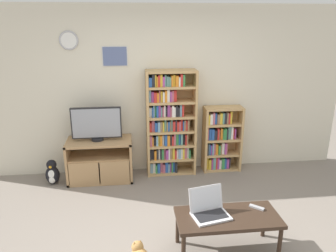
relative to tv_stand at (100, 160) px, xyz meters
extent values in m
plane|color=gray|center=(0.96, -1.80, -0.32)|extent=(18.00, 18.00, 0.00)
cube|color=beige|center=(0.96, 0.32, 0.98)|extent=(5.92, 0.06, 2.60)
torus|color=#B2B2B7|center=(-0.36, 0.28, 1.76)|extent=(0.28, 0.03, 0.28)
cylinder|color=white|center=(-0.36, 0.28, 1.76)|extent=(0.23, 0.02, 0.23)
cube|color=silver|center=(0.29, 0.29, 1.53)|extent=(0.38, 0.01, 0.30)
cube|color=slate|center=(0.29, 0.28, 1.53)|extent=(0.35, 0.02, 0.27)
cube|color=tan|center=(-0.47, 0.02, 0.00)|extent=(0.04, 0.51, 0.64)
cube|color=tan|center=(0.47, 0.02, 0.00)|extent=(0.04, 0.51, 0.64)
cube|color=tan|center=(0.00, 0.02, 0.30)|extent=(0.97, 0.51, 0.04)
cube|color=tan|center=(0.00, 0.02, -0.30)|extent=(0.97, 0.51, 0.04)
cube|color=tan|center=(0.00, 0.02, 0.06)|extent=(0.90, 0.47, 0.04)
cube|color=tan|center=(-0.23, -0.22, -0.11)|extent=(0.43, 0.02, 0.35)
cube|color=tan|center=(0.23, -0.22, -0.11)|extent=(0.43, 0.02, 0.35)
cylinder|color=black|center=(-0.02, 0.02, 0.34)|extent=(0.18, 0.18, 0.04)
cube|color=black|center=(-0.02, 0.02, 0.59)|extent=(0.74, 0.05, 0.47)
cube|color=#9399A3|center=(-0.02, -0.01, 0.59)|extent=(0.70, 0.01, 0.44)
cube|color=tan|center=(0.74, 0.12, 0.51)|extent=(0.04, 0.31, 1.66)
cube|color=tan|center=(1.47, 0.12, 0.51)|extent=(0.04, 0.31, 1.66)
cube|color=tan|center=(1.11, 0.26, 0.51)|extent=(0.77, 0.02, 1.66)
cube|color=tan|center=(1.11, 0.12, -0.30)|extent=(0.69, 0.27, 0.04)
cube|color=tan|center=(1.11, 0.12, -0.07)|extent=(0.69, 0.27, 0.04)
cube|color=tan|center=(1.11, 0.12, 0.16)|extent=(0.69, 0.27, 0.04)
cube|color=tan|center=(1.11, 0.12, 0.39)|extent=(0.69, 0.27, 0.04)
cube|color=tan|center=(1.11, 0.12, 0.62)|extent=(0.69, 0.27, 0.04)
cube|color=tan|center=(1.11, 0.12, 0.86)|extent=(0.69, 0.27, 0.04)
cube|color=tan|center=(1.11, 0.12, 1.09)|extent=(0.69, 0.27, 0.04)
cube|color=tan|center=(1.11, 0.12, 1.32)|extent=(0.69, 0.27, 0.04)
cube|color=#759EB7|center=(0.79, 0.13, -0.20)|extent=(0.04, 0.21, 0.16)
cube|color=white|center=(0.83, 0.14, -0.20)|extent=(0.04, 0.21, 0.16)
cube|color=#388947|center=(0.86, 0.13, -0.22)|extent=(0.02, 0.24, 0.14)
cube|color=#2856A8|center=(0.90, 0.13, -0.20)|extent=(0.04, 0.23, 0.16)
cube|color=#B75B70|center=(0.95, 0.14, -0.20)|extent=(0.04, 0.20, 0.17)
cube|color=#B75B70|center=(0.99, 0.13, -0.21)|extent=(0.03, 0.24, 0.14)
cube|color=#2856A8|center=(1.03, 0.13, -0.19)|extent=(0.04, 0.22, 0.19)
cube|color=#759EB7|center=(1.07, 0.13, -0.21)|extent=(0.03, 0.22, 0.15)
cube|color=#9E4293|center=(1.10, 0.14, -0.19)|extent=(0.02, 0.21, 0.18)
cube|color=#388947|center=(1.12, 0.13, -0.20)|extent=(0.02, 0.24, 0.17)
cube|color=#2856A8|center=(1.15, 0.13, -0.19)|extent=(0.03, 0.22, 0.19)
cube|color=#232328|center=(1.18, 0.13, -0.20)|extent=(0.03, 0.25, 0.17)
cube|color=#232328|center=(0.78, 0.13, 0.03)|extent=(0.02, 0.24, 0.17)
cube|color=#232328|center=(0.81, 0.14, 0.04)|extent=(0.04, 0.20, 0.18)
cube|color=orange|center=(0.85, 0.13, 0.02)|extent=(0.03, 0.25, 0.15)
cube|color=#232328|center=(0.88, 0.13, 0.03)|extent=(0.03, 0.23, 0.16)
cube|color=white|center=(0.91, 0.14, 0.03)|extent=(0.02, 0.21, 0.16)
cube|color=#232328|center=(0.94, 0.13, 0.03)|extent=(0.02, 0.22, 0.16)
cube|color=#388947|center=(0.97, 0.13, 0.03)|extent=(0.03, 0.23, 0.17)
cube|color=#B75B70|center=(1.00, 0.14, 0.04)|extent=(0.02, 0.21, 0.18)
cube|color=#9E4293|center=(1.04, 0.13, 0.02)|extent=(0.04, 0.25, 0.16)
cube|color=white|center=(1.07, 0.13, 0.04)|extent=(0.02, 0.25, 0.19)
cube|color=#93704C|center=(1.10, 0.13, 0.04)|extent=(0.03, 0.23, 0.19)
cube|color=gold|center=(1.14, 0.13, 0.04)|extent=(0.04, 0.24, 0.18)
cube|color=red|center=(1.17, 0.13, 0.02)|extent=(0.03, 0.25, 0.15)
cube|color=white|center=(1.20, 0.13, 0.02)|extent=(0.03, 0.22, 0.15)
cube|color=#759EB7|center=(1.23, 0.13, 0.03)|extent=(0.03, 0.25, 0.17)
cube|color=white|center=(1.27, 0.13, 0.03)|extent=(0.03, 0.23, 0.17)
cube|color=gold|center=(1.30, 0.13, 0.03)|extent=(0.03, 0.24, 0.17)
cube|color=#B75B70|center=(1.33, 0.13, 0.04)|extent=(0.04, 0.22, 0.18)
cube|color=white|center=(1.37, 0.14, 0.04)|extent=(0.03, 0.20, 0.18)
cube|color=#388947|center=(1.40, 0.13, 0.02)|extent=(0.02, 0.24, 0.14)
cube|color=#B75B70|center=(0.78, 0.13, 0.26)|extent=(0.03, 0.24, 0.17)
cube|color=orange|center=(0.82, 0.13, 0.25)|extent=(0.02, 0.23, 0.14)
cube|color=#232328|center=(0.84, 0.14, 0.25)|extent=(0.03, 0.19, 0.14)
cube|color=#759EB7|center=(0.88, 0.13, 0.26)|extent=(0.03, 0.23, 0.16)
cube|color=gold|center=(0.91, 0.13, 0.26)|extent=(0.02, 0.21, 0.17)
cube|color=orange|center=(0.94, 0.13, 0.26)|extent=(0.04, 0.24, 0.16)
cube|color=white|center=(0.98, 0.14, 0.26)|extent=(0.03, 0.20, 0.16)
cube|color=#2856A8|center=(1.02, 0.13, 0.27)|extent=(0.04, 0.24, 0.18)
cube|color=orange|center=(1.06, 0.13, 0.26)|extent=(0.04, 0.25, 0.17)
cube|color=#232328|center=(1.10, 0.13, 0.27)|extent=(0.02, 0.23, 0.18)
cube|color=red|center=(1.12, 0.13, 0.25)|extent=(0.03, 0.24, 0.15)
cube|color=#B75B70|center=(1.16, 0.13, 0.27)|extent=(0.03, 0.23, 0.19)
cube|color=#388947|center=(1.20, 0.14, 0.26)|extent=(0.04, 0.20, 0.17)
cube|color=#2856A8|center=(1.23, 0.14, 0.27)|extent=(0.03, 0.20, 0.18)
cube|color=#5B9389|center=(1.26, 0.13, 0.27)|extent=(0.03, 0.24, 0.18)
cube|color=#232328|center=(1.30, 0.14, 0.26)|extent=(0.03, 0.19, 0.17)
cube|color=red|center=(1.33, 0.12, 0.26)|extent=(0.02, 0.25, 0.16)
cube|color=#93704C|center=(1.36, 0.13, 0.27)|extent=(0.02, 0.24, 0.18)
cube|color=red|center=(0.78, 0.13, 0.48)|extent=(0.03, 0.21, 0.14)
cube|color=#B75B70|center=(0.82, 0.14, 0.49)|extent=(0.04, 0.19, 0.17)
cube|color=#2856A8|center=(0.87, 0.13, 0.48)|extent=(0.04, 0.23, 0.15)
cube|color=#759EB7|center=(0.91, 0.12, 0.49)|extent=(0.04, 0.25, 0.16)
cube|color=#93704C|center=(0.95, 0.13, 0.49)|extent=(0.03, 0.24, 0.16)
cube|color=gold|center=(0.98, 0.13, 0.49)|extent=(0.02, 0.24, 0.15)
cube|color=#5B9389|center=(1.01, 0.14, 0.50)|extent=(0.03, 0.20, 0.18)
cube|color=#93704C|center=(1.04, 0.13, 0.49)|extent=(0.02, 0.23, 0.15)
cube|color=#2856A8|center=(1.06, 0.13, 0.49)|extent=(0.02, 0.22, 0.15)
cube|color=#93704C|center=(1.09, 0.14, 0.49)|extent=(0.02, 0.20, 0.15)
cube|color=#5B9389|center=(1.11, 0.14, 0.50)|extent=(0.02, 0.20, 0.19)
cube|color=red|center=(1.14, 0.13, 0.49)|extent=(0.04, 0.24, 0.16)
cube|color=#232328|center=(1.17, 0.13, 0.50)|extent=(0.02, 0.24, 0.19)
cube|color=red|center=(1.20, 0.13, 0.48)|extent=(0.03, 0.25, 0.15)
cube|color=#B75B70|center=(1.23, 0.13, 0.49)|extent=(0.02, 0.24, 0.16)
cube|color=red|center=(1.26, 0.14, 0.50)|extent=(0.03, 0.20, 0.18)
cube|color=#2856A8|center=(1.29, 0.13, 0.48)|extent=(0.02, 0.22, 0.15)
cube|color=#93704C|center=(1.32, 0.14, 0.49)|extent=(0.03, 0.20, 0.16)
cube|color=red|center=(1.34, 0.13, 0.49)|extent=(0.02, 0.21, 0.16)
cube|color=#93704C|center=(1.37, 0.13, 0.50)|extent=(0.03, 0.23, 0.17)
cube|color=white|center=(0.79, 0.14, 0.72)|extent=(0.04, 0.20, 0.15)
cube|color=#2856A8|center=(0.82, 0.13, 0.72)|extent=(0.02, 0.24, 0.16)
cube|color=#759EB7|center=(0.84, 0.13, 0.73)|extent=(0.02, 0.22, 0.18)
cube|color=#388947|center=(0.86, 0.14, 0.73)|extent=(0.02, 0.20, 0.18)
cube|color=#2856A8|center=(0.89, 0.13, 0.73)|extent=(0.03, 0.24, 0.18)
cube|color=#9E4293|center=(0.92, 0.14, 0.73)|extent=(0.03, 0.20, 0.18)
cube|color=#5B9389|center=(0.95, 0.13, 0.72)|extent=(0.02, 0.21, 0.15)
cube|color=#B75B70|center=(0.98, 0.13, 0.72)|extent=(0.02, 0.22, 0.16)
cube|color=white|center=(1.00, 0.13, 0.73)|extent=(0.02, 0.22, 0.18)
cube|color=#232328|center=(1.03, 0.14, 0.72)|extent=(0.02, 0.19, 0.15)
cube|color=#9E4293|center=(1.06, 0.14, 0.73)|extent=(0.04, 0.21, 0.18)
cube|color=#B75B70|center=(1.09, 0.13, 0.72)|extent=(0.02, 0.23, 0.15)
cube|color=white|center=(1.12, 0.13, 0.73)|extent=(0.03, 0.25, 0.17)
cube|color=white|center=(1.15, 0.12, 0.72)|extent=(0.02, 0.25, 0.15)
cube|color=#232328|center=(1.18, 0.13, 0.73)|extent=(0.03, 0.23, 0.17)
cube|color=#232328|center=(1.22, 0.13, 0.71)|extent=(0.03, 0.24, 0.14)
cube|color=#759EB7|center=(1.25, 0.13, 0.73)|extent=(0.03, 0.22, 0.18)
cube|color=red|center=(1.28, 0.13, 0.73)|extent=(0.03, 0.23, 0.18)
cube|color=#759EB7|center=(0.78, 0.14, 0.97)|extent=(0.03, 0.20, 0.19)
cube|color=#9E4293|center=(0.82, 0.13, 0.95)|extent=(0.04, 0.21, 0.15)
cube|color=red|center=(0.86, 0.12, 0.95)|extent=(0.04, 0.25, 0.15)
cube|color=orange|center=(0.90, 0.13, 0.94)|extent=(0.03, 0.23, 0.14)
cube|color=#B75B70|center=(0.93, 0.14, 0.96)|extent=(0.02, 0.20, 0.17)
cube|color=gold|center=(0.96, 0.14, 0.95)|extent=(0.03, 0.19, 0.16)
cube|color=white|center=(0.99, 0.13, 0.95)|extent=(0.03, 0.24, 0.15)
cube|color=orange|center=(1.02, 0.13, 0.96)|extent=(0.03, 0.24, 0.17)
cube|color=white|center=(1.06, 0.13, 0.97)|extent=(0.04, 0.23, 0.18)
cube|color=#9E4293|center=(1.09, 0.13, 0.95)|extent=(0.02, 0.24, 0.16)
cube|color=#B75B70|center=(1.12, 0.13, 0.96)|extent=(0.03, 0.21, 0.17)
cube|color=red|center=(1.16, 0.14, 0.96)|extent=(0.04, 0.19, 0.17)
cube|color=#2856A8|center=(0.79, 0.13, 1.17)|extent=(0.04, 0.24, 0.14)
cube|color=#232328|center=(0.83, 0.13, 1.19)|extent=(0.04, 0.23, 0.18)
cube|color=gold|center=(0.87, 0.13, 1.19)|extent=(0.02, 0.23, 0.17)
cube|color=orange|center=(0.89, 0.12, 1.18)|extent=(0.02, 0.25, 0.15)
cube|color=red|center=(0.92, 0.13, 1.19)|extent=(0.03, 0.24, 0.17)
cube|color=gold|center=(0.95, 0.13, 1.19)|extent=(0.04, 0.22, 0.18)
cube|color=#9E4293|center=(0.99, 0.13, 1.18)|extent=(0.03, 0.22, 0.15)
cube|color=#5B9389|center=(1.02, 0.14, 1.19)|extent=(0.02, 0.21, 0.17)
cube|color=#5B9389|center=(1.05, 0.14, 1.18)|extent=(0.03, 0.20, 0.15)
cube|color=#5B9389|center=(1.08, 0.13, 1.17)|extent=(0.03, 0.22, 0.14)
cube|color=orange|center=(1.11, 0.12, 1.19)|extent=(0.03, 0.25, 0.16)
cube|color=gold|center=(1.15, 0.14, 1.19)|extent=(0.04, 0.20, 0.17)
cube|color=orange|center=(1.19, 0.13, 1.18)|extent=(0.04, 0.24, 0.16)
cube|color=white|center=(1.22, 0.13, 1.17)|extent=(0.02, 0.24, 0.14)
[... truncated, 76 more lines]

